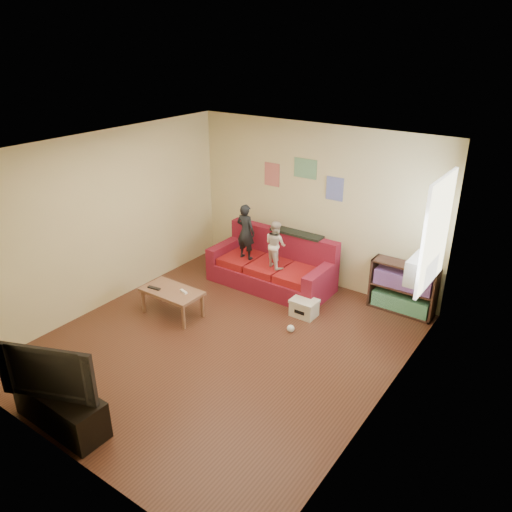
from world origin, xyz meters
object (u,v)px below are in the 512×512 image
Objects in this scene: child_a at (246,232)px; child_b at (275,244)px; television at (52,367)px; sofa at (273,268)px; coffee_table at (172,294)px; tv_stand at (61,408)px; file_box at (304,308)px; bookshelf at (403,291)px.

child_b is (0.60, 0.00, -0.08)m from child_a.
sofa is at bearing 67.27° from television.
sofa is 2.25× the size of coffee_table.
television reaches higher than sofa.
child_a reaches higher than television.
child_b reaches higher than tv_stand.
child_a is 0.61m from child_b.
file_box is at bearing 34.00° from coffee_table.
coffee_table is at bearing 83.26° from child_b.
coffee_table is 2.03m from file_box.
tv_stand is (-0.04, -4.18, -0.09)m from sofa.
sofa reaches higher than tv_stand.
bookshelf is at bearing 36.80° from coffee_table.
bookshelf reaches higher than file_box.
child_a is 1.69m from coffee_table.
coffee_table is at bearing 82.93° from television.
sofa is 1.75× the size of tv_stand.
child_a reaches higher than file_box.
child_b is 0.72× the size of television.
file_box is at bearing -139.49° from bookshelf.
television reaches higher than file_box.
child_b is 1.17m from file_box.
tv_stand is at bearing 96.76° from child_a.
coffee_table is 0.85× the size of television.
sofa is at bearing 90.02° from tv_stand.
tv_stand is 1.09× the size of television.
child_b is (0.15, -0.17, 0.53)m from sofa.
child_b reaches higher than television.
bookshelf is 5.06m from television.
file_box is 0.36× the size of television.
tv_stand reaches higher than file_box.
child_a is at bearing -168.09° from bookshelf.
child_a reaches higher than sofa.
television is at bearing -105.84° from file_box.
bookshelf is (2.58, 0.54, -0.56)m from child_a.
file_box is (0.83, -0.45, -0.70)m from child_b.
child_a is at bearing 21.50° from child_b.
television reaches higher than coffee_table.
tv_stand reaches higher than coffee_table.
coffee_table is (-0.24, -1.57, -0.56)m from child_a.
file_box is (-1.16, -0.99, -0.22)m from bookshelf.
television is at bearing -90.51° from sofa.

